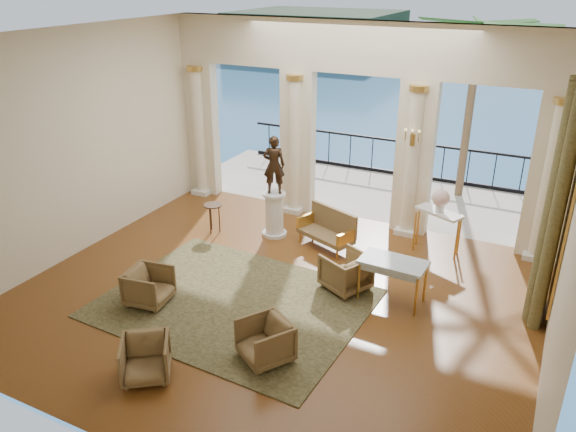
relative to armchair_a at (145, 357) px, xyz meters
The scene contains 23 objects.
floor 2.89m from the armchair_a, 77.35° to the left, with size 9.00×9.00×0.00m, color #43230E.
room_walls 3.10m from the armchair_a, 69.52° to the left, with size 9.00×9.00×9.00m.
arcade 7.02m from the armchair_a, 84.58° to the left, with size 9.00×0.56×4.50m.
terrace 8.63m from the armchair_a, 85.82° to the left, with size 10.00×3.60×0.10m, color #ADA18E.
balustrade 10.22m from the armchair_a, 86.47° to the left, with size 9.00×0.06×1.03m.
palm_tree 10.45m from the armchair_a, 74.38° to the left, with size 2.00×2.00×4.50m.
headland 78.57m from the armchair_a, 111.97° to the left, with size 22.00×18.00×6.00m, color black.
sea 63.12m from the armchair_a, 89.43° to the left, with size 160.00×160.00×0.00m, color #255691.
curtain 6.74m from the armchair_a, 41.20° to the left, with size 0.33×1.40×4.09m.
window_frame 6.90m from the armchair_a, 40.14° to the left, with size 0.04×1.60×3.40m, color gold.
wall_sconce 6.89m from the armchair_a, 72.17° to the left, with size 0.30×0.11×0.33m.
rug 2.27m from the armchair_a, 87.45° to the left, with size 4.49×3.49×0.02m, color #2A2E15.
armchair_a is the anchor object (origin of this frame).
armchair_b 1.75m from the armchair_a, 39.86° to the left, with size 0.71×0.66×0.73m, color #48381F.
armchair_c 3.98m from the armchair_a, 65.09° to the left, with size 0.75×0.71×0.77m, color #48381F.
armchair_d 2.03m from the armchair_a, 127.99° to the left, with size 0.71×0.66×0.73m, color #48381F.
settee 5.11m from the armchair_a, 81.87° to the left, with size 1.38×0.97×0.85m.
game_table 4.43m from the armchair_a, 54.66° to the left, with size 1.18×0.68×0.79m.
pedestal 5.09m from the armchair_a, 96.44° to the left, with size 0.55×0.55×1.01m.
statue 5.26m from the armchair_a, 96.44° to the left, with size 0.47×0.31×1.28m, color #2F2015.
console_table 6.51m from the armchair_a, 64.20° to the left, with size 1.04×0.75×0.92m.
urn 6.55m from the armchair_a, 64.20° to the left, with size 0.36×0.36×0.47m.
side_table 4.97m from the armchair_a, 112.22° to the left, with size 0.41×0.41×0.66m.
Camera 1 is at (4.13, -7.74, 5.45)m, focal length 35.00 mm.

